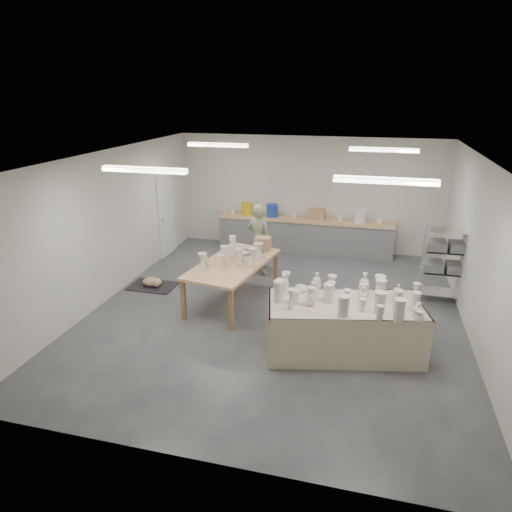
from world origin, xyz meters
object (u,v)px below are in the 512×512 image
(drying_table, at_px, (344,325))
(potter, at_px, (259,239))
(red_stool, at_px, (262,258))
(work_table, at_px, (237,260))

(drying_table, xyz_separation_m, potter, (-2.19, 3.02, 0.36))
(red_stool, bearing_deg, potter, -90.00)
(work_table, bearing_deg, red_stool, 97.49)
(potter, height_order, red_stool, potter)
(potter, xyz_separation_m, red_stool, (-0.00, 0.27, -0.56))
(work_table, distance_m, red_stool, 1.93)
(potter, bearing_deg, red_stool, -72.48)
(potter, relative_size, red_stool, 3.89)
(drying_table, height_order, red_stool, drying_table)
(work_table, relative_size, red_stool, 5.73)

